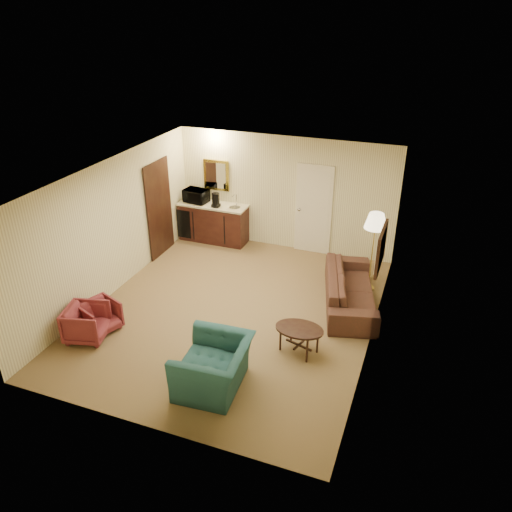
{
  "coord_description": "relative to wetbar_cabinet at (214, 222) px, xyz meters",
  "views": [
    {
      "loc": [
        3.1,
        -7.13,
        5.13
      ],
      "look_at": [
        0.26,
        0.5,
        0.97
      ],
      "focal_mm": 35.0,
      "sensor_mm": 36.0,
      "label": 1
    }
  ],
  "objects": [
    {
      "name": "rose_chair_near",
      "position": [
        -0.3,
        -4.04,
        -0.16
      ],
      "size": [
        0.71,
        0.73,
        0.6
      ],
      "primitive_type": "imported",
      "rotation": [
        0.0,
        0.0,
        1.2
      ],
      "color": "maroon",
      "rests_on": "ground"
    },
    {
      "name": "rose_chair_far",
      "position": [
        -0.36,
        -4.32,
        -0.13
      ],
      "size": [
        0.75,
        0.78,
        0.67
      ],
      "primitive_type": "imported",
      "rotation": [
        0.0,
        0.0,
        1.82
      ],
      "color": "maroon",
      "rests_on": "ground"
    },
    {
      "name": "floor_lamp",
      "position": [
        3.85,
        -0.99,
        0.35
      ],
      "size": [
        0.48,
        0.48,
        1.63
      ],
      "primitive_type": "cube",
      "rotation": [
        0.0,
        0.0,
        0.12
      ],
      "color": "#B1963B",
      "rests_on": "ground"
    },
    {
      "name": "sofa",
      "position": [
        3.6,
        -1.7,
        -0.02
      ],
      "size": [
        1.19,
        2.33,
        0.87
      ],
      "primitive_type": "imported",
      "rotation": [
        0.0,
        0.0,
        1.82
      ],
      "color": "black",
      "rests_on": "ground"
    },
    {
      "name": "coffee_table",
      "position": [
        3.1,
        -3.42,
        -0.23
      ],
      "size": [
        0.91,
        0.75,
        0.46
      ],
      "primitive_type": "cube",
      "rotation": [
        0.0,
        0.0,
        -0.3
      ],
      "color": "black",
      "rests_on": "ground"
    },
    {
      "name": "room_walls",
      "position": [
        1.55,
        -1.95,
        1.26
      ],
      "size": [
        5.02,
        6.01,
        2.61
      ],
      "color": "beige",
      "rests_on": "ground"
    },
    {
      "name": "teal_armchair",
      "position": [
        2.16,
        -4.67,
        0.04
      ],
      "size": [
        0.82,
        1.19,
        0.99
      ],
      "primitive_type": "imported",
      "rotation": [
        0.0,
        0.0,
        -1.5
      ],
      "color": "#1F4C4F",
      "rests_on": "ground"
    },
    {
      "name": "coffee_maker",
      "position": [
        0.13,
        -0.11,
        0.62
      ],
      "size": [
        0.21,
        0.21,
        0.33
      ],
      "primitive_type": "cylinder",
      "rotation": [
        0.0,
        0.0,
        0.21
      ],
      "color": "black",
      "rests_on": "wetbar_cabinet"
    },
    {
      "name": "waste_bin",
      "position": [
        0.65,
        -0.07,
        -0.31
      ],
      "size": [
        0.3,
        0.3,
        0.31
      ],
      "primitive_type": "cylinder",
      "rotation": [
        0.0,
        0.0,
        -0.25
      ],
      "color": "black",
      "rests_on": "ground"
    },
    {
      "name": "wetbar_cabinet",
      "position": [
        0.0,
        0.0,
        0.0
      ],
      "size": [
        1.64,
        0.58,
        0.92
      ],
      "primitive_type": "cube",
      "color": "#3A1B12",
      "rests_on": "ground"
    },
    {
      "name": "ground",
      "position": [
        1.65,
        -2.72,
        -0.46
      ],
      "size": [
        6.0,
        6.0,
        0.0
      ],
      "primitive_type": "plane",
      "color": "brown",
      "rests_on": "ground"
    },
    {
      "name": "microwave",
      "position": [
        -0.43,
        0.01,
        0.65
      ],
      "size": [
        0.59,
        0.37,
        0.38
      ],
      "primitive_type": "imported",
      "rotation": [
        0.0,
        0.0,
        -0.11
      ],
      "color": "black",
      "rests_on": "wetbar_cabinet"
    }
  ]
}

